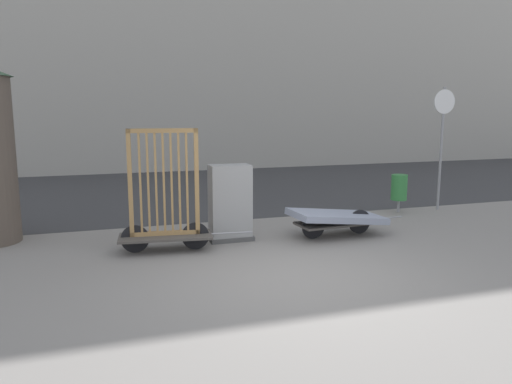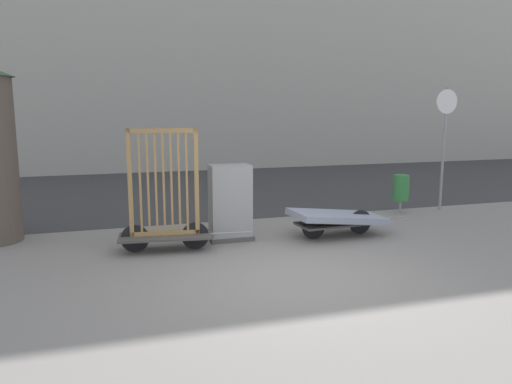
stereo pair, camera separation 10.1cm
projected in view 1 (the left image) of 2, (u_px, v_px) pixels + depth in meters
ground_plane at (298, 278)px, 7.04m from camera, size 60.00×60.00×0.00m
road_strip at (191, 189)px, 14.70m from camera, size 56.00×8.75×0.01m
bike_cart_with_bedframe at (165, 211)px, 8.25m from camera, size 2.25×0.81×2.04m
bike_cart_with_mattress at (337, 218)px, 9.28m from camera, size 2.37×0.99×0.53m
utility_cabinet at (230, 205)px, 8.96m from camera, size 0.79×0.47×1.37m
trash_bin at (399, 188)px, 11.38m from camera, size 0.36×0.36×0.87m
sign_post at (442, 132)px, 11.49m from camera, size 0.55×0.06×2.84m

